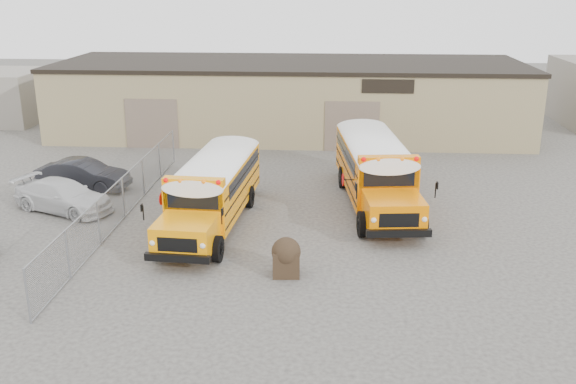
# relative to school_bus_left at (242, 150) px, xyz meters

# --- Properties ---
(ground) EXTENTS (120.00, 120.00, 0.00)m
(ground) POSITION_rel_school_bus_left_xyz_m (1.66, -8.60, -1.62)
(ground) COLOR #3F3D3A
(ground) RESTS_ON ground
(warehouse) EXTENTS (30.20, 10.20, 4.67)m
(warehouse) POSITION_rel_school_bus_left_xyz_m (1.66, 11.39, 0.75)
(warehouse) COLOR #887B54
(warehouse) RESTS_ON ground
(chainlink_fence) EXTENTS (0.07, 18.07, 1.81)m
(chainlink_fence) POSITION_rel_school_bus_left_xyz_m (-4.34, -5.60, -0.72)
(chainlink_fence) COLOR gray
(chainlink_fence) RESTS_ON ground
(school_bus_left) EXTENTS (3.24, 9.71, 2.80)m
(school_bus_left) POSITION_rel_school_bus_left_xyz_m (0.00, 0.00, 0.00)
(school_bus_left) COLOR #FF9505
(school_bus_left) RESTS_ON ground
(school_bus_right) EXTENTS (3.59, 10.47, 3.00)m
(school_bus_right) POSITION_rel_school_bus_left_xyz_m (5.80, 3.47, 0.12)
(school_bus_right) COLOR orange
(school_bus_right) RESTS_ON ground
(tarp_bundle) EXTENTS (1.01, 1.01, 1.37)m
(tarp_bundle) POSITION_rel_school_bus_left_xyz_m (2.98, -10.77, -0.92)
(tarp_bundle) COLOR black
(tarp_bundle) RESTS_ON ground
(car_white) EXTENTS (5.09, 3.58, 1.37)m
(car_white) POSITION_rel_school_bus_left_xyz_m (-7.27, -4.92, -0.94)
(car_white) COLOR silver
(car_white) RESTS_ON ground
(car_dark) EXTENTS (4.61, 2.14, 1.46)m
(car_dark) POSITION_rel_school_bus_left_xyz_m (-7.53, -1.85, -0.89)
(car_dark) COLOR black
(car_dark) RESTS_ON ground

